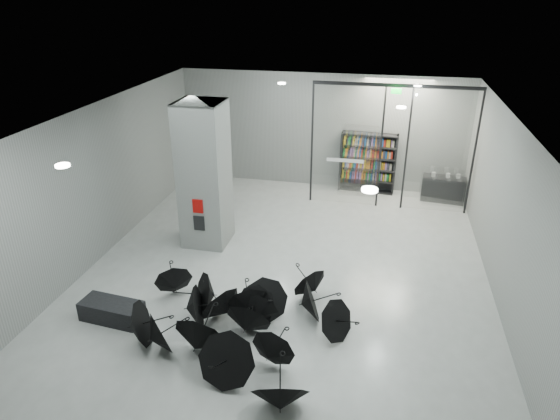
% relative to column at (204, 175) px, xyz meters
% --- Properties ---
extents(room, '(14.00, 14.02, 4.01)m').
position_rel_column_xyz_m(room, '(2.50, -2.00, 0.84)').
color(room, '#939693').
rests_on(room, ground).
extents(column, '(1.20, 1.20, 4.00)m').
position_rel_column_xyz_m(column, '(0.00, 0.00, 0.00)').
color(column, slate).
rests_on(column, ground).
extents(fire_cabinet, '(0.28, 0.04, 0.38)m').
position_rel_column_xyz_m(fire_cabinet, '(0.00, -0.62, -0.65)').
color(fire_cabinet, '#A50A07').
rests_on(fire_cabinet, column).
extents(info_panel, '(0.30, 0.03, 0.42)m').
position_rel_column_xyz_m(info_panel, '(0.00, -0.62, -1.15)').
color(info_panel, black).
rests_on(info_panel, column).
extents(exit_sign, '(0.30, 0.06, 0.15)m').
position_rel_column_xyz_m(exit_sign, '(4.90, 3.30, 1.82)').
color(exit_sign, '#0CE533').
rests_on(exit_sign, room).
extents(glass_partition, '(5.06, 0.08, 4.00)m').
position_rel_column_xyz_m(glass_partition, '(4.89, 3.50, 0.18)').
color(glass_partition, silver).
rests_on(glass_partition, ground).
extents(bench, '(1.41, 0.72, 0.44)m').
position_rel_column_xyz_m(bench, '(-0.81, -3.90, -1.78)').
color(bench, black).
rests_on(bench, ground).
extents(bookshelf, '(1.93, 0.56, 2.09)m').
position_rel_column_xyz_m(bookshelf, '(4.20, 4.75, -0.95)').
color(bookshelf, black).
rests_on(bookshelf, ground).
extents(shop_counter, '(1.45, 0.71, 0.84)m').
position_rel_column_xyz_m(shop_counter, '(6.77, 4.39, -1.58)').
color(shop_counter, black).
rests_on(shop_counter, ground).
extents(umbrella_cluster, '(4.98, 4.69, 1.30)m').
position_rel_column_xyz_m(umbrella_cluster, '(2.03, -3.93, -1.70)').
color(umbrella_cluster, black).
rests_on(umbrella_cluster, ground).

